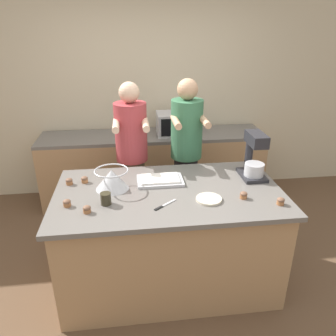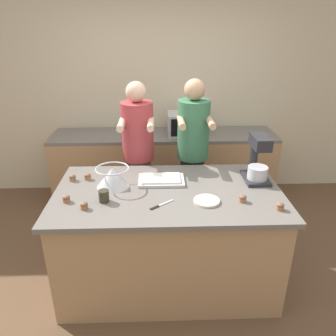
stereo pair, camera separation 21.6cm
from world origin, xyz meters
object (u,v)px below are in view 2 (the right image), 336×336
object	(u,v)px
small_plate	(207,201)
knife	(160,205)
microwave_oven	(187,124)
cupcake_3	(73,178)
drinking_glass	(104,196)
cupcake_5	(66,198)
cupcake_1	(280,206)
mixing_bowl	(113,177)
baking_tray	(161,180)
cupcake_2	(243,198)
cupcake_4	(88,176)
cupcake_0	(84,205)
person_left	(139,159)
person_right	(193,157)
stand_mixer	(257,161)

from	to	relation	value
small_plate	knife	world-z (taller)	small_plate
microwave_oven	cupcake_3	xyz separation A→B (m)	(-1.11, -1.33, -0.09)
drinking_glass	cupcake_5	world-z (taller)	drinking_glass
microwave_oven	cupcake_1	bearing A→B (deg)	-74.37
mixing_bowl	baking_tray	world-z (taller)	mixing_bowl
baking_tray	cupcake_2	size ratio (longest dim) A/B	6.80
cupcake_3	small_plate	bearing A→B (deg)	-20.28
cupcake_2	cupcake_5	bearing A→B (deg)	178.12
knife	microwave_oven	bearing A→B (deg)	78.85
baking_tray	microwave_oven	xyz separation A→B (m)	(0.34, 1.38, 0.10)
drinking_glass	cupcake_4	distance (m)	0.44
cupcake_5	cupcake_2	bearing A→B (deg)	-1.88
cupcake_0	cupcake_2	distance (m)	1.19
person_left	knife	xyz separation A→B (m)	(0.21, -1.01, 0.03)
cupcake_3	cupcake_4	bearing A→B (deg)	9.38
knife	cupcake_2	world-z (taller)	cupcake_2
cupcake_5	person_left	bearing A→B (deg)	61.41
knife	cupcake_3	xyz separation A→B (m)	(-0.76, 0.45, 0.03)
microwave_oven	cupcake_2	distance (m)	1.77
cupcake_1	cupcake_3	xyz separation A→B (m)	(-1.63, 0.54, 0.00)
knife	cupcake_2	xyz separation A→B (m)	(0.63, 0.04, 0.03)
cupcake_0	person_right	bearing A→B (deg)	48.77
microwave_oven	drinking_glass	size ratio (longest dim) A/B	5.06
microwave_oven	cupcake_4	size ratio (longest dim) A/B	8.17
microwave_oven	knife	world-z (taller)	microwave_oven
person_left	drinking_glass	bearing A→B (deg)	-103.20
cupcake_5	baking_tray	bearing A→B (deg)	23.93
stand_mixer	knife	distance (m)	0.95
mixing_bowl	drinking_glass	bearing A→B (deg)	-98.91
small_plate	knife	distance (m)	0.36
mixing_bowl	microwave_oven	bearing A→B (deg)	62.90
small_plate	cupcake_0	xyz separation A→B (m)	(-0.92, -0.07, 0.02)
cupcake_2	cupcake_4	xyz separation A→B (m)	(-1.26, 0.44, 0.00)
baking_tray	microwave_oven	bearing A→B (deg)	76.20
knife	drinking_glass	bearing A→B (deg)	169.58
mixing_bowl	cupcake_3	xyz separation A→B (m)	(-0.37, 0.12, -0.06)
person_left	baking_tray	bearing A→B (deg)	-69.45
person_right	baking_tray	bearing A→B (deg)	-119.01
stand_mixer	cupcake_0	world-z (taller)	stand_mixer
drinking_glass	cupcake_4	bearing A→B (deg)	116.81
cupcake_4	cupcake_3	bearing A→B (deg)	-170.62
mixing_bowl	cupcake_1	distance (m)	1.34
mixing_bowl	cupcake_2	distance (m)	1.07
baking_tray	microwave_oven	distance (m)	1.42
small_plate	cupcake_0	size ratio (longest dim) A/B	3.47
mixing_bowl	stand_mixer	bearing A→B (deg)	3.71
cupcake_1	cupcake_2	bearing A→B (deg)	152.80
cupcake_0	cupcake_3	size ratio (longest dim) A/B	1.00
person_right	cupcake_0	xyz separation A→B (m)	(-0.91, -1.04, 0.04)
baking_tray	cupcake_5	world-z (taller)	cupcake_5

